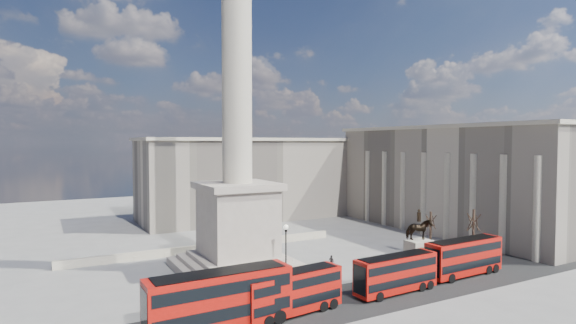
# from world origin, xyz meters

# --- Properties ---
(ground) EXTENTS (180.00, 180.00, 0.00)m
(ground) POSITION_xyz_m (0.00, 0.00, 0.00)
(ground) COLOR gray
(ground) RESTS_ON ground
(asphalt_road) EXTENTS (120.00, 9.00, 0.01)m
(asphalt_road) POSITION_xyz_m (5.00, -10.00, 0.00)
(asphalt_road) COLOR #242424
(asphalt_road) RESTS_ON ground
(nelsons_column) EXTENTS (14.00, 14.00, 49.85)m
(nelsons_column) POSITION_xyz_m (0.00, 5.00, 12.92)
(nelsons_column) COLOR #B1A493
(nelsons_column) RESTS_ON ground
(balustrade_wall) EXTENTS (40.00, 0.60, 1.10)m
(balustrade_wall) POSITION_xyz_m (0.00, 16.00, 0.55)
(balustrade_wall) COLOR #C0B79F
(balustrade_wall) RESTS_ON ground
(building_east) EXTENTS (19.00, 46.00, 18.60)m
(building_east) POSITION_xyz_m (45.00, 10.00, 9.32)
(building_east) COLOR #B3A793
(building_east) RESTS_ON ground
(building_northeast) EXTENTS (51.00, 17.00, 16.60)m
(building_northeast) POSITION_xyz_m (20.00, 40.00, 8.32)
(building_northeast) COLOR #B3A793
(building_northeast) RESTS_ON ground
(red_bus_a) EXTENTS (12.39, 3.16, 5.00)m
(red_bus_a) POSITION_xyz_m (-7.90, -10.63, 2.62)
(red_bus_a) COLOR #B41009
(red_bus_a) RESTS_ON ground
(red_bus_b) EXTENTS (10.11, 3.39, 4.02)m
(red_bus_b) POSITION_xyz_m (-0.92, -10.52, 2.11)
(red_bus_b) COLOR #B41009
(red_bus_b) RESTS_ON ground
(red_bus_c) EXTENTS (9.87, 2.67, 3.97)m
(red_bus_c) POSITION_xyz_m (11.40, -10.55, 2.08)
(red_bus_c) COLOR #B41009
(red_bus_c) RESTS_ON ground
(red_bus_d) EXTENTS (10.77, 2.84, 4.34)m
(red_bus_d) POSITION_xyz_m (22.61, -9.75, 2.28)
(red_bus_d) COLOR #B41009
(red_bus_d) RESTS_ON ground
(victorian_lamp) EXTENTS (0.56, 0.56, 6.48)m
(victorian_lamp) POSITION_xyz_m (3.06, -1.75, 3.82)
(victorian_lamp) COLOR black
(victorian_lamp) RESTS_ON ground
(equestrian_statue) EXTENTS (3.70, 2.77, 7.78)m
(equestrian_statue) POSITION_xyz_m (18.39, -6.63, 2.68)
(equestrian_statue) COLOR #C0B79F
(equestrian_statue) RESTS_ON ground
(bare_tree_near) EXTENTS (1.78, 1.78, 7.77)m
(bare_tree_near) POSITION_xyz_m (26.05, -8.17, 6.12)
(bare_tree_near) COLOR #332319
(bare_tree_near) RESTS_ON ground
(bare_tree_mid) EXTENTS (1.75, 1.75, 6.64)m
(bare_tree_mid) POSITION_xyz_m (25.36, -1.84, 5.23)
(bare_tree_mid) COLOR #332319
(bare_tree_mid) RESTS_ON ground
(bare_tree_far) EXTENTS (1.72, 1.72, 7.04)m
(bare_tree_far) POSITION_xyz_m (39.49, 11.17, 5.54)
(bare_tree_far) COLOR #332319
(bare_tree_far) RESTS_ON ground
(pedestrian_walking) EXTENTS (0.72, 0.60, 1.67)m
(pedestrian_walking) POSITION_xyz_m (20.16, -6.50, 0.83)
(pedestrian_walking) COLOR black
(pedestrian_walking) RESTS_ON ground
(pedestrian_standing) EXTENTS (0.93, 0.91, 1.52)m
(pedestrian_standing) POSITION_xyz_m (32.44, -4.22, 0.76)
(pedestrian_standing) COLOR black
(pedestrian_standing) RESTS_ON ground
(pedestrian_crossing) EXTENTS (0.54, 0.98, 1.58)m
(pedestrian_crossing) POSITION_xyz_m (10.79, 0.57, 0.79)
(pedestrian_crossing) COLOR black
(pedestrian_crossing) RESTS_ON ground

